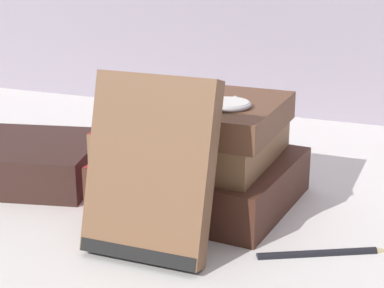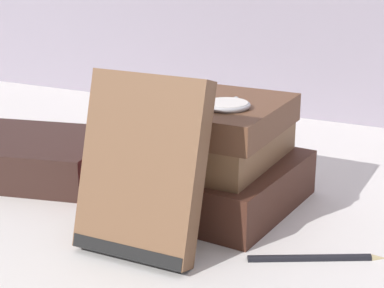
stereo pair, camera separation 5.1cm
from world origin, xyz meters
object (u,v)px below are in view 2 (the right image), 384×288
(book_leaning_front, at_px, (142,172))
(pocket_watch, at_px, (227,105))
(fountain_pen, at_px, (317,255))
(book_flat_top, at_px, (200,113))
(book_flat_middle, at_px, (192,140))
(book_flat_bottom, at_px, (200,178))
(book_side_left, at_px, (23,156))

(book_leaning_front, bearing_deg, pocket_watch, 70.95)
(book_leaning_front, relative_size, fountain_pen, 1.41)
(book_flat_top, bearing_deg, fountain_pen, -24.37)
(book_flat_middle, xyz_separation_m, fountain_pen, (0.16, -0.08, -0.06))
(book_flat_bottom, bearing_deg, pocket_watch, -26.90)
(book_side_left, distance_m, fountain_pen, 0.39)
(book_side_left, relative_size, fountain_pen, 1.91)
(book_side_left, xyz_separation_m, fountain_pen, (0.38, -0.06, -0.02))
(book_flat_middle, height_order, fountain_pen, book_flat_middle)
(book_leaning_front, xyz_separation_m, fountain_pen, (0.15, 0.05, -0.07))
(book_leaning_front, bearing_deg, book_flat_bottom, 92.66)
(book_flat_bottom, height_order, pocket_watch, pocket_watch)
(book_flat_bottom, relative_size, fountain_pen, 1.77)
(book_flat_middle, height_order, pocket_watch, pocket_watch)
(pocket_watch, bearing_deg, book_side_left, 179.18)
(book_leaning_front, relative_size, pocket_watch, 3.27)
(fountain_pen, bearing_deg, book_flat_top, 126.57)
(book_flat_bottom, distance_m, book_side_left, 0.23)
(book_leaning_front, bearing_deg, fountain_pen, 19.71)
(book_flat_top, relative_size, book_leaning_front, 0.99)
(book_leaning_front, bearing_deg, book_flat_middle, 96.79)
(book_flat_bottom, bearing_deg, book_leaning_front, -82.37)
(book_flat_bottom, bearing_deg, book_side_left, -169.37)
(book_flat_middle, relative_size, pocket_watch, 3.48)
(book_flat_middle, distance_m, book_leaning_front, 0.13)
(book_flat_bottom, bearing_deg, book_flat_middle, -177.10)
(book_flat_middle, distance_m, pocket_watch, 0.08)
(book_flat_middle, height_order, book_side_left, book_flat_middle)
(book_flat_top, xyz_separation_m, fountain_pen, (0.15, -0.07, -0.10))
(book_flat_bottom, bearing_deg, fountain_pen, -21.87)
(pocket_watch, bearing_deg, book_leaning_front, -109.05)
(book_side_left, bearing_deg, book_leaning_front, -38.36)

